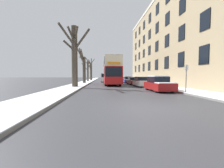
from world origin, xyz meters
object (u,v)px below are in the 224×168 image
at_px(bare_tree_left_2, 88,70).
at_px(parked_car_2, 133,81).
at_px(double_decker_bus, 112,70).
at_px(parked_car_1, 141,82).
at_px(parked_car_0, 158,84).
at_px(pedestrian_left_sidewalk, 74,79).
at_px(parked_car_3, 128,80).
at_px(bare_tree_left_1, 83,66).
at_px(oncoming_van, 105,77).
at_px(street_sign_post, 186,77).
at_px(bare_tree_left_0, 74,54).
at_px(parked_car_4, 124,79).
at_px(bare_tree_left_3, 91,70).

bearing_deg(bare_tree_left_2, parked_car_2, -53.93).
bearing_deg(double_decker_bus, parked_car_1, -48.92).
height_order(parked_car_0, pedestrian_left_sidewalk, pedestrian_left_sidewalk).
bearing_deg(parked_car_3, pedestrian_left_sidewalk, -137.38).
height_order(bare_tree_left_1, oncoming_van, bare_tree_left_1).
bearing_deg(bare_tree_left_2, street_sign_post, -68.64).
relative_size(parked_car_2, street_sign_post, 1.86).
distance_m(parked_car_1, oncoming_van, 17.34).
bearing_deg(bare_tree_left_0, oncoming_van, 76.92).
bearing_deg(bare_tree_left_2, bare_tree_left_1, -89.54).
height_order(double_decker_bus, oncoming_van, double_decker_bus).
height_order(bare_tree_left_1, parked_car_1, bare_tree_left_1).
bearing_deg(bare_tree_left_2, bare_tree_left_0, -89.33).
bearing_deg(oncoming_van, double_decker_bus, -85.91).
xyz_separation_m(bare_tree_left_0, parked_car_4, (9.13, 18.54, -3.60)).
bearing_deg(parked_car_2, parked_car_3, 90.00).
bearing_deg(bare_tree_left_1, bare_tree_left_3, 90.05).
distance_m(bare_tree_left_2, parked_car_3, 11.96).
bearing_deg(parked_car_2, bare_tree_left_1, 161.38).
distance_m(double_decker_bus, parked_car_4, 12.99).
height_order(parked_car_1, parked_car_2, parked_car_1).
xyz_separation_m(double_decker_bus, oncoming_van, (-0.86, 12.05, -1.36)).
bearing_deg(parked_car_4, bare_tree_left_1, -139.26).
relative_size(parked_car_2, parked_car_4, 1.09).
xyz_separation_m(double_decker_bus, parked_car_1, (4.00, -4.59, -1.89)).
distance_m(bare_tree_left_2, parked_car_2, 16.10).
relative_size(parked_car_3, oncoming_van, 0.75).
bearing_deg(pedestrian_left_sidewalk, bare_tree_left_2, 124.49).
height_order(bare_tree_left_2, street_sign_post, bare_tree_left_2).
height_order(bare_tree_left_3, double_decker_bus, bare_tree_left_3).
bearing_deg(street_sign_post, parked_car_4, 93.10).
bearing_deg(parked_car_2, bare_tree_left_2, 126.07).
height_order(bare_tree_left_2, parked_car_4, bare_tree_left_2).
bearing_deg(bare_tree_left_3, pedestrian_left_sidewalk, -91.50).
relative_size(bare_tree_left_3, oncoming_van, 1.38).
relative_size(parked_car_0, parked_car_4, 1.07).
relative_size(double_decker_bus, parked_car_1, 2.30).
height_order(bare_tree_left_1, parked_car_3, bare_tree_left_1).
relative_size(parked_car_1, pedestrian_left_sidewalk, 2.35).
height_order(double_decker_bus, parked_car_1, double_decker_bus).
bearing_deg(oncoming_van, parked_car_1, -73.72).
xyz_separation_m(double_decker_bus, parked_car_0, (4.00, -11.05, -1.84)).
xyz_separation_m(bare_tree_left_2, parked_car_0, (9.37, -24.99, -2.37)).
xyz_separation_m(oncoming_van, pedestrian_left_sidewalk, (-5.15, -14.35, -0.16)).
bearing_deg(bare_tree_left_2, double_decker_bus, -68.94).
distance_m(parked_car_0, street_sign_post, 2.98).
relative_size(parked_car_3, pedestrian_left_sidewalk, 2.17).
xyz_separation_m(bare_tree_left_2, street_sign_post, (10.76, -27.52, -1.66)).
height_order(bare_tree_left_3, oncoming_van, bare_tree_left_3).
distance_m(bare_tree_left_2, parked_car_1, 20.90).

